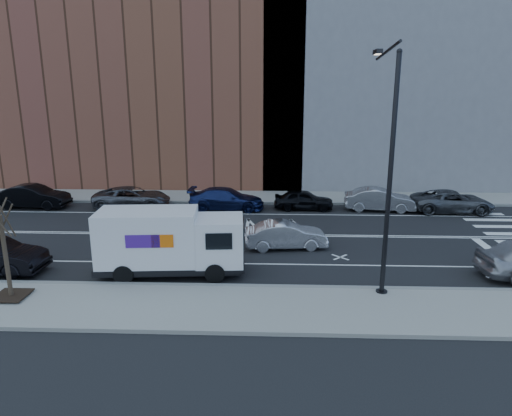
{
  "coord_description": "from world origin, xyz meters",
  "views": [
    {
      "loc": [
        2.77,
        -23.76,
        7.68
      ],
      "look_at": [
        1.86,
        0.47,
        1.4
      ],
      "focal_mm": 32.0,
      "sensor_mm": 36.0,
      "label": 1
    }
  ],
  "objects": [
    {
      "name": "ground",
      "position": [
        0.0,
        0.0,
        0.0
      ],
      "size": [
        120.0,
        120.0,
        0.0
      ],
      "primitive_type": "plane",
      "color": "black",
      "rests_on": "ground"
    },
    {
      "name": "sidewalk_near",
      "position": [
        0.0,
        -8.8,
        0.07
      ],
      "size": [
        44.0,
        3.6,
        0.15
      ],
      "primitive_type": "cube",
      "color": "gray",
      "rests_on": "ground"
    },
    {
      "name": "sidewalk_far",
      "position": [
        0.0,
        8.8,
        0.07
      ],
      "size": [
        44.0,
        3.6,
        0.15
      ],
      "primitive_type": "cube",
      "color": "gray",
      "rests_on": "ground"
    },
    {
      "name": "curb_near",
      "position": [
        0.0,
        -7.0,
        0.08
      ],
      "size": [
        44.0,
        0.25,
        0.17
      ],
      "primitive_type": "cube",
      "color": "gray",
      "rests_on": "ground"
    },
    {
      "name": "curb_far",
      "position": [
        0.0,
        7.0,
        0.08
      ],
      "size": [
        44.0,
        0.25,
        0.17
      ],
      "primitive_type": "cube",
      "color": "gray",
      "rests_on": "ground"
    },
    {
      "name": "road_markings",
      "position": [
        0.0,
        0.0,
        0.0
      ],
      "size": [
        40.0,
        8.6,
        0.01
      ],
      "primitive_type": null,
      "color": "white",
      "rests_on": "ground"
    },
    {
      "name": "bldg_brick",
      "position": [
        -8.0,
        15.6,
        11.0
      ],
      "size": [
        26.0,
        10.0,
        22.0
      ],
      "primitive_type": "cube",
      "color": "brown",
      "rests_on": "ground"
    },
    {
      "name": "bldg_concrete",
      "position": [
        12.0,
        15.6,
        13.0
      ],
      "size": [
        20.0,
        10.0,
        26.0
      ],
      "primitive_type": "cube",
      "color": "slate",
      "rests_on": "ground"
    },
    {
      "name": "streetlight",
      "position": [
        7.0,
        -6.91,
        5.08
      ],
      "size": [
        0.44,
        4.02,
        9.34
      ],
      "color": "black",
      "rests_on": "ground"
    },
    {
      "name": "street_tree",
      "position": [
        -7.0,
        -8.4,
        1.45
      ],
      "size": [
        1.2,
        1.2,
        3.75
      ],
      "color": "black",
      "rests_on": "ground"
    },
    {
      "name": "fedex_van",
      "position": [
        -1.58,
        -5.6,
        1.49
      ],
      "size": [
        6.34,
        2.6,
        2.83
      ],
      "rotation": [
        0.0,
        0.0,
        0.08
      ],
      "color": "black",
      "rests_on": "ground"
    },
    {
      "name": "far_parked_b",
      "position": [
        -13.28,
        5.43,
        0.77
      ],
      "size": [
        4.76,
        1.85,
        1.55
      ],
      "primitive_type": "imported",
      "rotation": [
        0.0,
        0.0,
        1.52
      ],
      "color": "black",
      "rests_on": "ground"
    },
    {
      "name": "far_parked_c",
      "position": [
        -6.69,
        5.7,
        0.7
      ],
      "size": [
        5.27,
        2.84,
        1.4
      ],
      "primitive_type": "imported",
      "rotation": [
        0.0,
        0.0,
        1.68
      ],
      "color": "#4C4E54",
      "rests_on": "ground"
    },
    {
      "name": "far_parked_d",
      "position": [
        -0.29,
        5.46,
        0.72
      ],
      "size": [
        5.03,
        2.23,
        1.44
      ],
      "primitive_type": "imported",
      "rotation": [
        0.0,
        0.0,
        1.53
      ],
      "color": "navy",
      "rests_on": "ground"
    },
    {
      "name": "far_parked_e",
      "position": [
        4.82,
        5.64,
        0.66
      ],
      "size": [
        3.92,
        1.65,
        1.33
      ],
      "primitive_type": "imported",
      "rotation": [
        0.0,
        0.0,
        1.55
      ],
      "color": "black",
      "rests_on": "ground"
    },
    {
      "name": "far_parked_f",
      "position": [
        9.77,
        5.55,
        0.74
      ],
      "size": [
        4.62,
        1.98,
        1.48
      ],
      "primitive_type": "imported",
      "rotation": [
        0.0,
        0.0,
        1.48
      ],
      "color": "#99999E",
      "rests_on": "ground"
    },
    {
      "name": "far_parked_g",
      "position": [
        14.4,
        5.36,
        0.71
      ],
      "size": [
        5.14,
        2.46,
        1.42
      ],
      "primitive_type": "imported",
      "rotation": [
        0.0,
        0.0,
        1.55
      ],
      "color": "#4B4E52",
      "rests_on": "ground"
    },
    {
      "name": "driving_sedan",
      "position": [
        3.44,
        -2.04,
        0.67
      ],
      "size": [
        4.2,
        1.9,
        1.34
      ],
      "primitive_type": "imported",
      "rotation": [
        0.0,
        0.0,
        1.69
      ],
      "color": "silver",
      "rests_on": "ground"
    }
  ]
}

